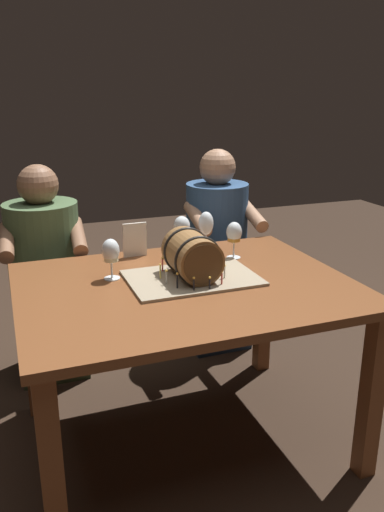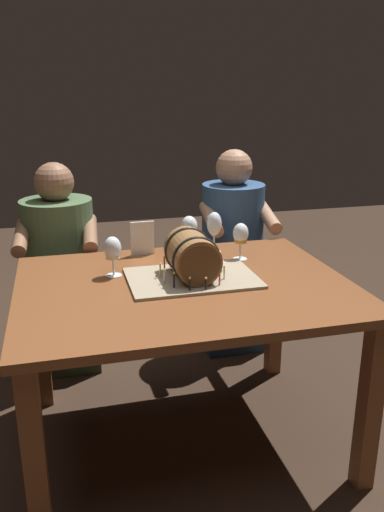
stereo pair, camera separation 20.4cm
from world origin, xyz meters
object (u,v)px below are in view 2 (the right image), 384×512
at_px(wine_glass_empty, 214,225).
at_px(wine_glass_white, 113,250).
at_px(menu_card, 142,238).
at_px(person_seated_left, 61,274).
at_px(wine_glass_amber, 241,235).
at_px(dining_table, 185,307).
at_px(person_seated_right, 232,258).
at_px(barrel_cake, 192,260).
at_px(wine_glass_rose, 189,227).

distance_m(wine_glass_empty, wine_glass_white, 0.54).
distance_m(wine_glass_white, menu_card, 0.30).
height_order(menu_card, person_seated_left, person_seated_left).
bearing_deg(wine_glass_amber, menu_card, 156.93).
height_order(dining_table, wine_glass_empty, wine_glass_empty).
bearing_deg(person_seated_left, person_seated_right, -0.00).
height_order(barrel_cake, menu_card, barrel_cake).
bearing_deg(menu_card, wine_glass_white, -124.09).
relative_size(barrel_cake, wine_glass_white, 3.07).
xyz_separation_m(dining_table, wine_glass_empty, (0.23, 0.36, 0.24)).
distance_m(wine_glass_white, person_seated_left, 0.75).
bearing_deg(person_seated_left, wine_glass_white, -71.74).
relative_size(barrel_cake, menu_card, 3.25).
bearing_deg(wine_glass_empty, menu_card, 172.31).
distance_m(barrel_cake, wine_glass_rose, 0.34).
height_order(wine_glass_white, person_seated_left, person_seated_left).
height_order(wine_glass_empty, wine_glass_rose, wine_glass_empty).
distance_m(wine_glass_empty, person_seated_left, 0.90).
distance_m(dining_table, menu_card, 0.46).
height_order(wine_glass_amber, menu_card, wine_glass_amber).
relative_size(wine_glass_amber, menu_card, 1.06).
relative_size(menu_card, person_seated_right, 0.14).
bearing_deg(wine_glass_amber, dining_table, -143.84).
height_order(dining_table, wine_glass_white, wine_glass_white).
relative_size(barrel_cake, wine_glass_amber, 3.07).
bearing_deg(person_seated_left, wine_glass_rose, -37.15).
bearing_deg(person_seated_left, wine_glass_amber, -35.89).
height_order(wine_glass_empty, wine_glass_white, wine_glass_empty).
relative_size(wine_glass_amber, person_seated_left, 0.15).
relative_size(barrel_cake, wine_glass_empty, 2.67).
height_order(wine_glass_amber, wine_glass_rose, wine_glass_rose).
height_order(wine_glass_rose, menu_card, wine_glass_rose).
distance_m(wine_glass_empty, person_seated_right, 0.60).
height_order(wine_glass_empty, person_seated_right, person_seated_right).
height_order(wine_glass_amber, wine_glass_empty, wine_glass_empty).
distance_m(wine_glass_amber, wine_glass_empty, 0.16).
xyz_separation_m(wine_glass_empty, person_seated_left, (-0.71, 0.44, -0.34)).
height_order(barrel_cake, wine_glass_amber, barrel_cake).
distance_m(dining_table, barrel_cake, 0.19).
xyz_separation_m(dining_table, menu_card, (-0.10, 0.41, 0.18)).
xyz_separation_m(wine_glass_white, menu_card, (0.16, 0.25, -0.03)).
bearing_deg(dining_table, person_seated_left, 120.69).
bearing_deg(person_seated_right, wine_glass_empty, -119.02).
distance_m(wine_glass_rose, menu_card, 0.22).
bearing_deg(person_seated_left, dining_table, -59.31).
bearing_deg(wine_glass_empty, wine_glass_rose, -178.17).
bearing_deg(wine_glass_empty, barrel_cake, -120.35).
xyz_separation_m(menu_card, person_seated_left, (-0.38, 0.40, -0.28)).
bearing_deg(wine_glass_amber, barrel_cake, -144.59).
distance_m(wine_glass_rose, person_seated_right, 0.66).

